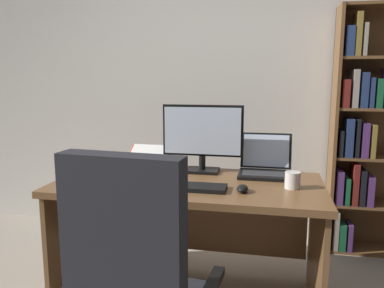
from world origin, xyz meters
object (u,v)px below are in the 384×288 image
(laptop, at_px, (265,166))
(coffee_mug, at_px, (293,180))
(desk, at_px, (191,209))
(pen, at_px, (160,178))
(notepad, at_px, (157,180))
(computer_mouse, at_px, (242,189))
(reading_stand_with_book, at_px, (147,157))
(keyboard, at_px, (190,187))
(monitor, at_px, (202,138))
(bookshelf, at_px, (372,135))
(open_binder, at_px, (105,185))

(laptop, distance_m, coffee_mug, 0.34)
(desk, xyz_separation_m, pen, (-0.17, -0.09, 0.22))
(laptop, xyz_separation_m, notepad, (-0.65, -0.29, -0.05))
(laptop, bearing_deg, notepad, -156.35)
(laptop, xyz_separation_m, computer_mouse, (-0.12, -0.43, -0.03))
(laptop, xyz_separation_m, reading_stand_with_book, (-0.83, 0.05, 0.02))
(keyboard, xyz_separation_m, reading_stand_with_book, (-0.41, 0.47, 0.06))
(computer_mouse, height_order, coffee_mug, coffee_mug)
(keyboard, xyz_separation_m, coffee_mug, (0.58, 0.13, 0.04))
(laptop, bearing_deg, monitor, -178.61)
(reading_stand_with_book, bearing_deg, pen, -59.44)
(laptop, bearing_deg, bookshelf, 39.30)
(keyboard, height_order, notepad, keyboard)
(open_binder, bearing_deg, notepad, 38.94)
(laptop, relative_size, keyboard, 0.80)
(open_binder, height_order, pen, open_binder)
(desk, relative_size, keyboard, 3.86)
(computer_mouse, bearing_deg, coffee_mug, 25.71)
(bookshelf, distance_m, computer_mouse, 1.42)
(desk, height_order, laptop, laptop)
(keyboard, relative_size, computer_mouse, 4.04)
(desk, distance_m, laptop, 0.56)
(bookshelf, xyz_separation_m, notepad, (-1.45, -0.94, -0.19))
(desk, xyz_separation_m, keyboard, (0.04, -0.24, 0.22))
(pen, bearing_deg, notepad, 180.00)
(monitor, height_order, computer_mouse, monitor)
(keyboard, xyz_separation_m, computer_mouse, (0.30, 0.00, 0.01))
(monitor, xyz_separation_m, laptop, (0.42, 0.01, -0.18))
(open_binder, bearing_deg, monitor, 45.82)
(notepad, bearing_deg, keyboard, -31.30)
(monitor, relative_size, open_binder, 1.24)
(desk, distance_m, keyboard, 0.32)
(desk, bearing_deg, laptop, 22.86)
(laptop, bearing_deg, desk, -157.14)
(laptop, relative_size, pen, 2.41)
(computer_mouse, bearing_deg, keyboard, 180.00)
(laptop, height_order, open_binder, laptop)
(reading_stand_with_book, distance_m, notepad, 0.38)
(notepad, distance_m, coffee_mug, 0.81)
(reading_stand_with_book, relative_size, pen, 1.97)
(bookshelf, xyz_separation_m, computer_mouse, (-0.91, -1.08, -0.17))
(desk, bearing_deg, monitor, 77.54)
(desk, height_order, keyboard, keyboard)
(computer_mouse, height_order, notepad, computer_mouse)
(bookshelf, distance_m, notepad, 1.73)
(monitor, height_order, reading_stand_with_book, monitor)
(open_binder, relative_size, notepad, 2.08)
(coffee_mug, bearing_deg, desk, 170.54)
(coffee_mug, bearing_deg, reading_stand_with_book, 160.91)
(bookshelf, bearing_deg, keyboard, -138.33)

